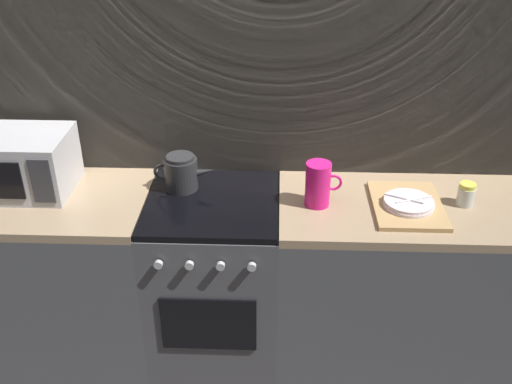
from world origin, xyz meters
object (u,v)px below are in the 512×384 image
Objects in this scene: stove_unit at (215,281)px; pitcher at (318,184)px; kettle at (181,173)px; spice_jar at (466,194)px; dish_pile at (408,204)px; microwave at (19,163)px.

stove_unit is 0.72m from pitcher.
spice_jar is (1.26, -0.10, -0.03)m from kettle.
stove_unit is at bearing -179.28° from spice_jar.
pitcher is at bearing 177.42° from dish_pile.
pitcher is 0.50× the size of dish_pile.
microwave reaches higher than dish_pile.
kettle is 0.71× the size of dish_pile.
kettle is 1.02m from dish_pile.
microwave is 1.15× the size of dish_pile.
spice_jar is (0.65, 0.02, -0.05)m from pitcher.
kettle is at bearing 172.27° from dish_pile.
kettle is 0.63m from pitcher.
dish_pile is 3.81× the size of spice_jar.
pitcher reaches higher than stove_unit.
dish_pile is (0.86, -0.03, 0.47)m from stove_unit.
dish_pile is 0.26m from spice_jar.
kettle is at bearing 175.62° from spice_jar.
dish_pile reaches higher than stove_unit.
microwave is 4.38× the size of spice_jar.
pitcher reaches higher than spice_jar.
stove_unit is 1.96× the size of microwave.
kettle is 1.42× the size of pitcher.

